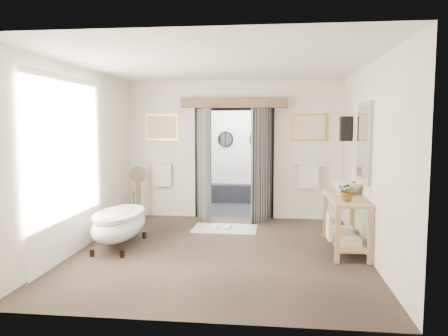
# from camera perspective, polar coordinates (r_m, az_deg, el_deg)

# --- Properties ---
(ground_plane) EXTENTS (5.00, 5.00, 0.00)m
(ground_plane) POSITION_cam_1_polar(r_m,az_deg,el_deg) (6.98, -0.57, -10.76)
(ground_plane) COLOR #4E3D31
(room_shell) EXTENTS (4.52, 5.02, 2.91)m
(room_shell) POSITION_cam_1_polar(r_m,az_deg,el_deg) (6.58, -1.02, 4.65)
(room_shell) COLOR silver
(room_shell) RESTS_ON ground_plane
(shower_room) EXTENTS (2.22, 2.01, 2.51)m
(shower_room) POSITION_cam_1_polar(r_m,az_deg,el_deg) (10.72, 2.06, -0.02)
(shower_room) COLOR black
(shower_room) RESTS_ON ground_plane
(back_wall_dressing) EXTENTS (3.82, 0.76, 2.52)m
(back_wall_dressing) POSITION_cam_1_polar(r_m,az_deg,el_deg) (9.01, 1.24, 3.08)
(back_wall_dressing) COLOR black
(back_wall_dressing) RESTS_ON ground_plane
(clawfoot_tub) EXTENTS (0.71, 1.59, 0.78)m
(clawfoot_tub) POSITION_cam_1_polar(r_m,az_deg,el_deg) (7.31, -13.48, -7.09)
(clawfoot_tub) COLOR black
(clawfoot_tub) RESTS_ON ground_plane
(vanity) EXTENTS (0.57, 1.60, 0.85)m
(vanity) POSITION_cam_1_polar(r_m,az_deg,el_deg) (7.21, 15.44, -6.30)
(vanity) COLOR tan
(vanity) RESTS_ON ground_plane
(pedestal_mirror) EXTENTS (0.33, 0.22, 1.13)m
(pedestal_mirror) POSITION_cam_1_polar(r_m,az_deg,el_deg) (9.17, -11.13, -3.77)
(pedestal_mirror) COLOR #746549
(pedestal_mirror) RESTS_ON ground_plane
(rug) EXTENTS (1.21, 0.81, 0.01)m
(rug) POSITION_cam_1_polar(r_m,az_deg,el_deg) (8.37, 0.13, -7.91)
(rug) COLOR beige
(rug) RESTS_ON ground_plane
(slippers) EXTENTS (0.38, 0.28, 0.05)m
(slippers) POSITION_cam_1_polar(r_m,az_deg,el_deg) (8.34, -0.44, -7.73)
(slippers) COLOR white
(slippers) RESTS_ON rug
(basin) EXTENTS (0.55, 0.55, 0.19)m
(basin) POSITION_cam_1_polar(r_m,az_deg,el_deg) (7.42, 15.78, -2.52)
(basin) COLOR white
(basin) RESTS_ON vanity
(plant) EXTENTS (0.33, 0.30, 0.32)m
(plant) POSITION_cam_1_polar(r_m,az_deg,el_deg) (6.71, 15.88, -2.84)
(plant) COLOR gray
(plant) RESTS_ON vanity
(soap_bottle_a) EXTENTS (0.09, 0.10, 0.18)m
(soap_bottle_a) POSITION_cam_1_polar(r_m,az_deg,el_deg) (7.24, 14.70, -2.72)
(soap_bottle_a) COLOR gray
(soap_bottle_a) RESTS_ON vanity
(soap_bottle_b) EXTENTS (0.16, 0.16, 0.16)m
(soap_bottle_b) POSITION_cam_1_polar(r_m,az_deg,el_deg) (7.69, 14.77, -2.31)
(soap_bottle_b) COLOR gray
(soap_bottle_b) RESTS_ON vanity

